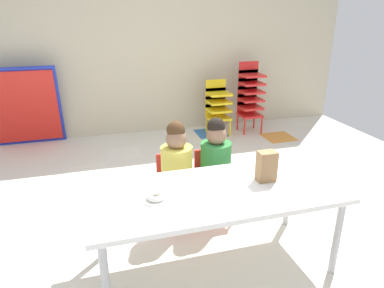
% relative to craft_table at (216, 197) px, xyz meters
% --- Properties ---
extents(ground_plane, '(6.28, 5.34, 0.02)m').
position_rel_craft_table_xyz_m(ground_plane, '(0.03, 0.52, -0.57)').
color(ground_plane, silver).
extents(back_wall, '(6.28, 0.10, 2.70)m').
position_rel_craft_table_xyz_m(back_wall, '(0.03, 3.19, 0.79)').
color(back_wall, beige).
rests_on(back_wall, ground_plane).
extents(craft_table, '(1.71, 0.75, 0.61)m').
position_rel_craft_table_xyz_m(craft_table, '(0.00, 0.00, 0.00)').
color(craft_table, white).
rests_on(craft_table, ground_plane).
extents(seated_child_near_camera, '(0.33, 0.33, 0.92)m').
position_rel_craft_table_xyz_m(seated_child_near_camera, '(-0.13, 0.60, -0.00)').
color(seated_child_near_camera, red).
rests_on(seated_child_near_camera, ground_plane).
extents(seated_child_middle_seat, '(0.32, 0.32, 0.92)m').
position_rel_craft_table_xyz_m(seated_child_middle_seat, '(0.21, 0.60, -0.00)').
color(seated_child_middle_seat, red).
rests_on(seated_child_middle_seat, ground_plane).
extents(kid_chair_yellow_stack, '(0.32, 0.30, 0.80)m').
position_rel_craft_table_xyz_m(kid_chair_yellow_stack, '(1.01, 2.72, -0.10)').
color(kid_chair_yellow_stack, yellow).
rests_on(kid_chair_yellow_stack, ground_plane).
extents(kid_chair_red_stack, '(0.32, 0.30, 1.04)m').
position_rel_craft_table_xyz_m(kid_chair_red_stack, '(1.52, 2.72, 0.02)').
color(kid_chair_red_stack, red).
rests_on(kid_chair_red_stack, ground_plane).
extents(folded_activity_table, '(0.90, 0.29, 1.09)m').
position_rel_craft_table_xyz_m(folded_activity_table, '(-1.61, 2.99, -0.02)').
color(folded_activity_table, '#1E33BF').
rests_on(folded_activity_table, ground_plane).
extents(paper_bag_brown, '(0.13, 0.09, 0.22)m').
position_rel_craft_table_xyz_m(paper_bag_brown, '(0.39, 0.04, 0.16)').
color(paper_bag_brown, '#9E754C').
rests_on(paper_bag_brown, craft_table).
extents(paper_plate_near_edge, '(0.18, 0.18, 0.01)m').
position_rel_craft_table_xyz_m(paper_plate_near_edge, '(-0.41, -0.02, 0.06)').
color(paper_plate_near_edge, white).
rests_on(paper_plate_near_edge, craft_table).
extents(donut_powdered_on_plate, '(0.12, 0.12, 0.04)m').
position_rel_craft_table_xyz_m(donut_powdered_on_plate, '(-0.41, -0.02, 0.08)').
color(donut_powdered_on_plate, white).
rests_on(donut_powdered_on_plate, craft_table).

